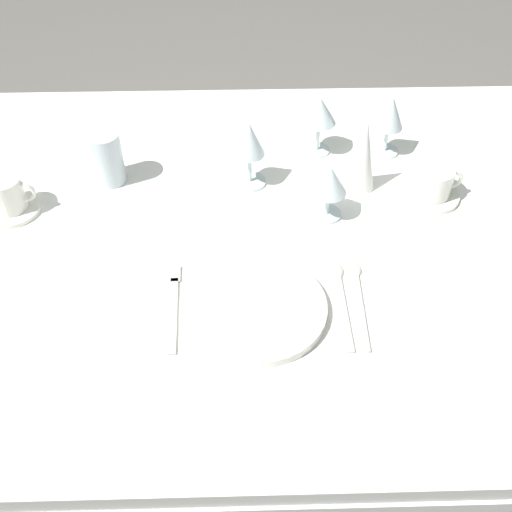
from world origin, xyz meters
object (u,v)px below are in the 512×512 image
spoon_dessert (357,293)px  fork_outer (174,303)px  wine_glass_left (390,115)px  drink_tumbler (107,161)px  coffee_cup_right (7,193)px  dinner_plate (258,308)px  spoon_soup (340,294)px  coffee_cup_left (433,181)px  wine_glass_centre (249,143)px  wine_glass_far (320,113)px  napkin_folded (363,155)px  wine_glass_right (330,183)px

spoon_dessert → fork_outer: bearing=-177.2°
spoon_dessert → wine_glass_left: wine_glass_left is taller
fork_outer → wine_glass_left: (0.46, 0.45, 0.10)m
fork_outer → drink_tumbler: 0.40m
coffee_cup_right → drink_tumbler: drink_tumbler is taller
wine_glass_left → dinner_plate: bearing=-123.0°
spoon_soup → coffee_cup_left: (0.23, 0.28, 0.04)m
wine_glass_centre → wine_glass_far: (0.16, 0.11, -0.00)m
wine_glass_centre → wine_glass_far: bearing=35.7°
napkin_folded → spoon_dessert: bearing=-98.6°
coffee_cup_left → wine_glass_right: wine_glass_right is taller
dinner_plate → wine_glass_far: bearing=72.6°
coffee_cup_right → wine_glass_right: size_ratio=0.81×
coffee_cup_right → coffee_cup_left: bearing=1.6°
wine_glass_far → wine_glass_centre: bearing=-144.3°
wine_glass_right → drink_tumbler: bearing=164.4°
wine_glass_left → wine_glass_right: wine_glass_left is taller
fork_outer → spoon_soup: (0.30, 0.01, 0.00)m
wine_glass_right → coffee_cup_right: bearing=177.3°
fork_outer → spoon_dessert: size_ratio=0.97×
spoon_soup → wine_glass_left: size_ratio=1.43×
coffee_cup_right → napkin_folded: size_ratio=0.59×
dinner_plate → coffee_cup_left: coffee_cup_left is taller
coffee_cup_right → wine_glass_left: wine_glass_left is taller
wine_glass_left → wine_glass_far: wine_glass_left is taller
coffee_cup_right → wine_glass_left: size_ratio=0.68×
dinner_plate → wine_glass_left: wine_glass_left is taller
coffee_cup_left → wine_glass_left: size_ratio=0.74×
spoon_dessert → wine_glass_centre: size_ratio=1.39×
wine_glass_right → napkin_folded: bearing=48.3°
wine_glass_far → drink_tumbler: 0.48m
fork_outer → napkin_folded: size_ratio=1.21×
fork_outer → wine_glass_right: bearing=38.0°
wine_glass_far → napkin_folded: 0.16m
coffee_cup_left → coffee_cup_right: (-0.89, -0.02, 0.00)m
wine_glass_centre → coffee_cup_right: bearing=-170.8°
spoon_dessert → wine_glass_centre: (-0.19, 0.33, 0.10)m
coffee_cup_left → wine_glass_right: size_ratio=0.88×
spoon_dessert → coffee_cup_right: (-0.69, 0.25, 0.04)m
coffee_cup_left → wine_glass_left: (-0.07, 0.16, 0.06)m
spoon_dessert → napkin_folded: size_ratio=1.26×
spoon_soup → spoon_dessert: same height
wine_glass_left → napkin_folded: 0.15m
dinner_plate → coffee_cup_right: 0.58m
wine_glass_far → coffee_cup_right: bearing=-163.5°
spoon_dessert → wine_glass_right: (-0.03, 0.22, 0.08)m
fork_outer → spoon_soup: 0.30m
coffee_cup_left → drink_tumbler: bearing=173.9°
spoon_dessert → wine_glass_far: bearing=94.2°
fork_outer → wine_glass_left: bearing=44.6°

